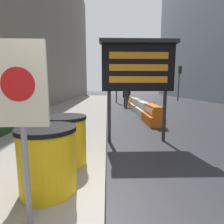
# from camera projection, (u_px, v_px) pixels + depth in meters

# --- Properties ---
(barrel_drum_foreground) EXTENTS (0.83, 0.83, 0.95)m
(barrel_drum_foreground) POSITION_uv_depth(u_px,v_px,m) (48.00, 159.00, 2.50)
(barrel_drum_foreground) COLOR yellow
(barrel_drum_foreground) RESTS_ON sidewalk_left
(barrel_drum_middle) EXTENTS (0.83, 0.83, 0.95)m
(barrel_drum_middle) POSITION_uv_depth(u_px,v_px,m) (66.00, 140.00, 3.41)
(barrel_drum_middle) COLOR yellow
(barrel_drum_middle) RESTS_ON sidewalk_left
(warning_sign) EXTENTS (0.55, 0.08, 1.95)m
(warning_sign) POSITION_uv_depth(u_px,v_px,m) (20.00, 102.00, 1.73)
(warning_sign) COLOR gray
(warning_sign) RESTS_ON sidewalk_left
(message_board) EXTENTS (2.18, 0.36, 2.92)m
(message_board) POSITION_uv_depth(u_px,v_px,m) (138.00, 68.00, 4.99)
(message_board) COLOR #28282B
(message_board) RESTS_ON ground_plane
(jersey_barrier_orange_far) EXTENTS (0.64, 1.79, 0.83)m
(jersey_barrier_orange_far) POSITION_uv_depth(u_px,v_px,m) (153.00, 115.00, 7.75)
(jersey_barrier_orange_far) COLOR orange
(jersey_barrier_orange_far) RESTS_ON ground_plane
(jersey_barrier_white) EXTENTS (0.58, 2.04, 0.79)m
(jersey_barrier_white) POSITION_uv_depth(u_px,v_px,m) (143.00, 110.00, 9.83)
(jersey_barrier_white) COLOR silver
(jersey_barrier_white) RESTS_ON ground_plane
(jersey_barrier_cream) EXTENTS (0.60, 1.88, 0.81)m
(jersey_barrier_cream) POSITION_uv_depth(u_px,v_px,m) (136.00, 105.00, 12.25)
(jersey_barrier_cream) COLOR beige
(jersey_barrier_cream) RESTS_ON ground_plane
(jersey_barrier_orange_near) EXTENTS (0.50, 1.64, 0.79)m
(jersey_barrier_orange_near) POSITION_uv_depth(u_px,v_px,m) (132.00, 103.00, 14.15)
(jersey_barrier_orange_near) COLOR orange
(jersey_barrier_orange_near) RESTS_ON ground_plane
(traffic_cone_near) EXTENTS (0.35, 0.35, 0.63)m
(traffic_cone_near) POSITION_uv_depth(u_px,v_px,m) (154.00, 106.00, 11.92)
(traffic_cone_near) COLOR black
(traffic_cone_near) RESTS_ON ground_plane
(traffic_cone_mid) EXTENTS (0.38, 0.38, 0.68)m
(traffic_cone_mid) POSITION_uv_depth(u_px,v_px,m) (135.00, 106.00, 11.81)
(traffic_cone_mid) COLOR black
(traffic_cone_mid) RESTS_ON ground_plane
(traffic_cone_far) EXTENTS (0.33, 0.33, 0.58)m
(traffic_cone_far) POSITION_uv_depth(u_px,v_px,m) (129.00, 102.00, 15.90)
(traffic_cone_far) COLOR black
(traffic_cone_far) RESTS_ON ground_plane
(traffic_light_near_curb) EXTENTS (0.28, 0.44, 3.52)m
(traffic_light_near_curb) POSITION_uv_depth(u_px,v_px,m) (116.00, 77.00, 17.30)
(traffic_light_near_curb) COLOR #2D2D30
(traffic_light_near_curb) RESTS_ON ground_plane
(traffic_light_far_side) EXTENTS (0.28, 0.45, 3.91)m
(traffic_light_far_side) POSITION_uv_depth(u_px,v_px,m) (179.00, 76.00, 19.77)
(traffic_light_far_side) COLOR #2D2D30
(traffic_light_far_side) RESTS_ON ground_plane
(pedestrian_worker) EXTENTS (0.46, 0.49, 1.62)m
(pedestrian_worker) POSITION_uv_depth(u_px,v_px,m) (126.00, 95.00, 13.68)
(pedestrian_worker) COLOR #333338
(pedestrian_worker) RESTS_ON ground_plane
(pedestrian_passerby) EXTENTS (0.49, 0.53, 1.74)m
(pedestrian_passerby) POSITION_uv_depth(u_px,v_px,m) (128.00, 93.00, 17.07)
(pedestrian_passerby) COLOR #23283D
(pedestrian_passerby) RESTS_ON ground_plane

